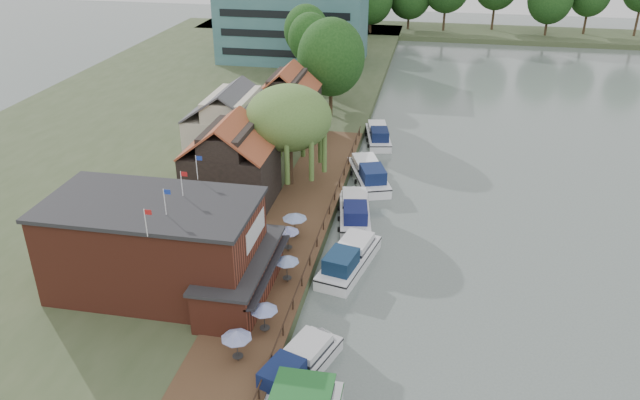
# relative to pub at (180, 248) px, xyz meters

# --- Properties ---
(ground) EXTENTS (260.00, 260.00, 0.00)m
(ground) POSITION_rel_pub_xyz_m (14.00, 1.00, -4.65)
(ground) COLOR #525F5A
(ground) RESTS_ON ground
(land_bank) EXTENTS (50.00, 140.00, 1.00)m
(land_bank) POSITION_rel_pub_xyz_m (-16.00, 36.00, -4.15)
(land_bank) COLOR #384728
(land_bank) RESTS_ON ground
(quay_deck) EXTENTS (6.00, 50.00, 0.10)m
(quay_deck) POSITION_rel_pub_xyz_m (6.00, 11.00, -3.60)
(quay_deck) COLOR #47301E
(quay_deck) RESTS_ON land_bank
(quay_rail) EXTENTS (0.20, 49.00, 1.00)m
(quay_rail) POSITION_rel_pub_xyz_m (8.70, 11.50, -3.15)
(quay_rail) COLOR black
(quay_rail) RESTS_ON land_bank
(pub) EXTENTS (20.00, 11.00, 7.30)m
(pub) POSITION_rel_pub_xyz_m (0.00, 0.00, 0.00)
(pub) COLOR maroon
(pub) RESTS_ON land_bank
(hotel_block) EXTENTS (25.40, 12.40, 12.30)m
(hotel_block) POSITION_rel_pub_xyz_m (-8.00, 71.00, 2.50)
(hotel_block) COLOR #38666B
(hotel_block) RESTS_ON land_bank
(cottage_a) EXTENTS (8.60, 7.60, 8.50)m
(cottage_a) POSITION_rel_pub_xyz_m (-1.00, 15.00, 0.60)
(cottage_a) COLOR black
(cottage_a) RESTS_ON land_bank
(cottage_b) EXTENTS (9.60, 8.60, 8.50)m
(cottage_b) POSITION_rel_pub_xyz_m (-4.00, 25.00, 0.60)
(cottage_b) COLOR beige
(cottage_b) RESTS_ON land_bank
(cottage_c) EXTENTS (7.60, 7.60, 8.50)m
(cottage_c) POSITION_rel_pub_xyz_m (0.00, 34.00, 0.60)
(cottage_c) COLOR black
(cottage_c) RESTS_ON land_bank
(willow) EXTENTS (8.60, 8.60, 10.43)m
(willow) POSITION_rel_pub_xyz_m (3.50, 20.00, 1.56)
(willow) COLOR #476B2D
(willow) RESTS_ON land_bank
(umbrella_0) EXTENTS (2.02, 2.02, 2.38)m
(umbrella_0) POSITION_rel_pub_xyz_m (6.46, -6.99, -2.36)
(umbrella_0) COLOR navy
(umbrella_0) RESTS_ON quay_deck
(umbrella_1) EXTENTS (1.94, 1.94, 2.38)m
(umbrella_1) POSITION_rel_pub_xyz_m (7.39, -3.88, -2.36)
(umbrella_1) COLOR navy
(umbrella_1) RESTS_ON quay_deck
(umbrella_2) EXTENTS (1.94, 1.94, 2.38)m
(umbrella_2) POSITION_rel_pub_xyz_m (7.46, 2.35, -2.36)
(umbrella_2) COLOR navy
(umbrella_2) RESTS_ON quay_deck
(umbrella_3) EXTENTS (1.95, 1.95, 2.38)m
(umbrella_3) POSITION_rel_pub_xyz_m (6.46, 6.84, -2.36)
(umbrella_3) COLOR navy
(umbrella_3) RESTS_ON quay_deck
(umbrella_4) EXTENTS (2.16, 2.16, 2.38)m
(umbrella_4) POSITION_rel_pub_xyz_m (6.51, 9.22, -2.36)
(umbrella_4) COLOR navy
(umbrella_4) RESTS_ON quay_deck
(cruiser_0) EXTENTS (5.83, 9.65, 2.20)m
(cruiser_0) POSITION_rel_pub_xyz_m (10.25, -6.60, -3.55)
(cruiser_0) COLOR silver
(cruiser_0) RESTS_ON ground
(cruiser_1) EXTENTS (5.26, 10.32, 2.39)m
(cruiser_1) POSITION_rel_pub_xyz_m (11.63, 6.93, -3.45)
(cruiser_1) COLOR white
(cruiser_1) RESTS_ON ground
(cruiser_2) EXTENTS (4.76, 10.23, 2.38)m
(cruiser_2) POSITION_rel_pub_xyz_m (10.90, 15.39, -3.46)
(cruiser_2) COLOR silver
(cruiser_2) RESTS_ON ground
(cruiser_3) EXTENTS (6.55, 10.81, 2.51)m
(cruiser_3) POSITION_rel_pub_xyz_m (11.17, 24.15, -3.39)
(cruiser_3) COLOR white
(cruiser_3) RESTS_ON ground
(cruiser_4) EXTENTS (4.74, 9.74, 2.24)m
(cruiser_4) POSITION_rel_pub_xyz_m (10.91, 36.31, -3.53)
(cruiser_4) COLOR white
(cruiser_4) RESTS_ON ground
(swan) EXTENTS (0.44, 0.44, 0.44)m
(swan) POSITION_rel_pub_xyz_m (11.01, -8.01, -4.43)
(swan) COLOR white
(swan) RESTS_ON ground
(bank_tree_0) EXTENTS (8.80, 8.80, 12.87)m
(bank_tree_0) POSITION_rel_pub_xyz_m (3.81, 42.44, 2.79)
(bank_tree_0) COLOR #143811
(bank_tree_0) RESTS_ON land_bank
(bank_tree_1) EXTENTS (6.14, 6.14, 12.12)m
(bank_tree_1) POSITION_rel_pub_xyz_m (-0.49, 49.77, 2.41)
(bank_tree_1) COLOR #143811
(bank_tree_1) RESTS_ON land_bank
(bank_tree_2) EXTENTS (6.86, 6.86, 11.76)m
(bank_tree_2) POSITION_rel_pub_xyz_m (-2.94, 58.69, 2.23)
(bank_tree_2) COLOR #143811
(bank_tree_2) RESTS_ON land_bank
(bank_tree_3) EXTENTS (6.20, 6.20, 11.10)m
(bank_tree_3) POSITION_rel_pub_xyz_m (-1.79, 78.12, 1.90)
(bank_tree_3) COLOR #143811
(bank_tree_3) RESTS_ON land_bank
(bank_tree_4) EXTENTS (7.85, 7.85, 12.67)m
(bank_tree_4) POSITION_rel_pub_xyz_m (-3.51, 88.95, 2.68)
(bank_tree_4) COLOR #143811
(bank_tree_4) RESTS_ON land_bank
(bank_tree_5) EXTENTS (9.00, 9.00, 12.08)m
(bank_tree_5) POSITION_rel_pub_xyz_m (2.73, 96.90, 2.39)
(bank_tree_5) COLOR #143811
(bank_tree_5) RESTS_ON land_bank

